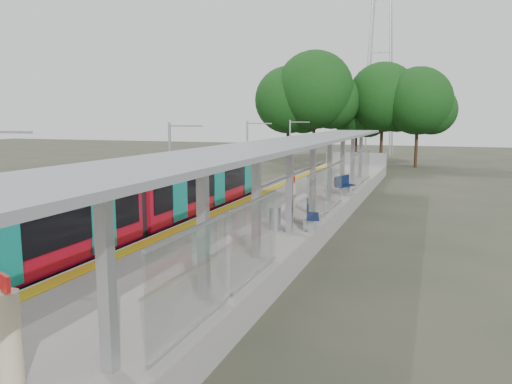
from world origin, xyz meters
TOP-DOWN VIEW (x-y plane):
  - trackbed at (-4.50, 20.00)m, footprint 3.00×70.00m
  - platform at (0.00, 20.00)m, footprint 6.00×50.00m
  - tactile_strip at (-2.55, 20.00)m, footprint 0.60×50.00m
  - end_fence at (0.00, 44.95)m, footprint 6.00×0.10m
  - train at (-4.50, 11.50)m, footprint 2.74×27.60m
  - canopy at (1.61, 16.19)m, footprint 3.27×38.00m
  - pylon at (-1.00, 73.00)m, footprint 8.00×4.00m
  - tree_cluster at (-2.33, 53.22)m, footprint 21.95×12.96m
  - catenary_masts at (-6.22, 19.00)m, footprint 2.08×48.16m
  - bench_mid at (2.60, 15.13)m, footprint 0.92×1.74m
  - bench_far at (2.27, 25.12)m, footprint 1.07×1.71m
  - info_pillar_near at (0.62, 1.04)m, footprint 0.45×0.45m
  - info_pillar_far at (1.39, 16.25)m, footprint 0.46×0.46m
  - litter_bin at (1.33, 14.16)m, footprint 0.49×0.49m

SIDE VIEW (x-z plane):
  - trackbed at x=-4.50m, z-range 0.00..0.24m
  - platform at x=0.00m, z-range 0.00..1.00m
  - tactile_strip at x=-2.55m, z-range 1.00..1.02m
  - litter_bin at x=1.33m, z-range 1.00..1.99m
  - bench_far at x=2.27m, z-range 1.03..2.15m
  - end_fence at x=0.00m, z-range 1.00..2.20m
  - bench_mid at x=2.60m, z-range 1.03..2.17m
  - info_pillar_near at x=0.62m, z-range 0.87..2.86m
  - info_pillar_far at x=1.39m, z-range 0.86..2.90m
  - train at x=-4.50m, z-range 0.24..3.86m
  - catenary_masts at x=-6.22m, z-range 0.21..5.61m
  - canopy at x=1.61m, z-range 2.37..6.03m
  - tree_cluster at x=-2.33m, z-range 1.28..14.44m
  - pylon at x=-1.00m, z-range 0.00..38.00m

